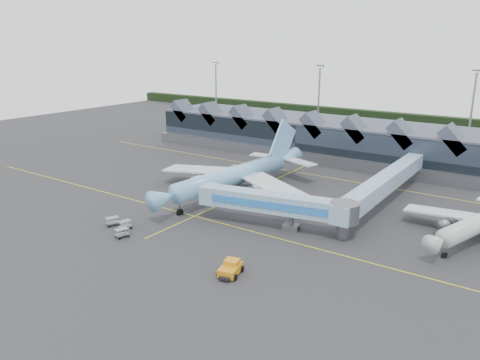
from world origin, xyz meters
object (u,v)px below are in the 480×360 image
Objects in this scene: main_airliner at (237,175)px; pushback_tug at (231,268)px; jet_bridge at (285,205)px; fuel_truck at (227,177)px.

main_airliner reaches higher than pushback_tug.
main_airliner is 19.94m from jet_bridge.
main_airliner is 6.21m from fuel_truck.
jet_bridge is 2.42× the size of fuel_truck.
fuel_truck is at bearing 113.12° from pushback_tug.
fuel_truck reaches higher than pushback_tug.
main_airliner reaches higher than fuel_truck.
jet_bridge is at bearing -26.36° from main_airliner.
jet_bridge is 18.10m from pushback_tug.
pushback_tug is (18.81, -28.31, -3.16)m from main_airliner.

